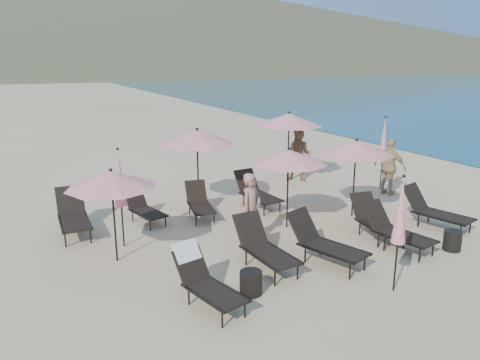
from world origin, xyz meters
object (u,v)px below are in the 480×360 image
lounger_2 (324,242)px  umbrella_closed_1 (384,139)px  umbrella_open_0 (111,179)px  umbrella_open_3 (197,137)px  lounger_0 (204,279)px  lounger_6 (73,215)px  lounger_3 (396,230)px  beachgoer_b (299,155)px  umbrella_closed_2 (120,179)px  lounger_7 (144,208)px  side_table_1 (452,241)px  umbrella_open_4 (289,120)px  lounger_5 (434,210)px  lounger_1 (264,246)px  lounger_9 (256,192)px  umbrella_open_2 (356,148)px  beachgoer_c (390,167)px  side_table_0 (251,283)px  beachgoer_a (251,209)px  umbrella_closed_0 (401,211)px  umbrella_open_1 (289,157)px  lounger_8 (199,202)px  lounger_4 (375,220)px

lounger_2 → umbrella_closed_1: bearing=18.3°
umbrella_open_0 → umbrella_open_3: 4.00m
lounger_0 → lounger_6: lounger_6 is taller
lounger_2 → lounger_3: size_ratio=1.07×
beachgoer_b → umbrella_open_0: bearing=-107.3°
umbrella_open_0 → umbrella_closed_2: umbrella_closed_2 is taller
lounger_7 → umbrella_closed_2: (-0.91, -1.42, 1.27)m
side_table_1 → umbrella_open_4: bearing=90.7°
lounger_7 → lounger_5: bearing=-44.0°
lounger_1 → lounger_9: size_ratio=1.01×
umbrella_open_0 → umbrella_open_4: bearing=29.1°
umbrella_open_2 → beachgoer_c: bearing=24.6°
lounger_0 → umbrella_closed_2: umbrella_closed_2 is taller
lounger_9 → umbrella_open_2: size_ratio=0.81×
umbrella_open_3 → umbrella_open_4: size_ratio=0.95×
lounger_2 → umbrella_closed_2: bearing=123.8°
lounger_1 → lounger_5: bearing=-2.6°
lounger_7 → umbrella_closed_1: umbrella_closed_1 is taller
lounger_2 → beachgoer_b: bearing=42.4°
lounger_1 → side_table_0: bearing=-134.6°
lounger_0 → beachgoer_a: 3.01m
umbrella_closed_0 → beachgoer_b: 8.27m
lounger_6 → beachgoer_c: (9.62, -1.10, 0.43)m
umbrella_open_4 → umbrella_open_0: bearing=-150.9°
lounger_1 → side_table_0: 1.23m
beachgoer_a → lounger_2: bearing=-88.3°
umbrella_open_3 → beachgoer_a: (0.10, -3.09, -1.26)m
lounger_5 → beachgoer_a: size_ratio=1.09×
lounger_3 → umbrella_open_1: size_ratio=0.84×
lounger_9 → beachgoer_b: size_ratio=0.95×
lounger_5 → lounger_9: 4.93m
umbrella_closed_1 → lounger_9: bearing=177.5°
lounger_1 → lounger_8: 3.64m
umbrella_open_0 → beachgoer_a: 3.31m
umbrella_open_2 → umbrella_closed_0: 4.37m
umbrella_closed_0 → side_table_0: size_ratio=5.01×
umbrella_open_4 → beachgoer_b: bearing=-5.8°
beachgoer_b → lounger_6: bearing=-122.8°
lounger_5 → umbrella_open_4: umbrella_open_4 is taller
lounger_1 → side_table_1: lounger_1 is taller
lounger_9 → umbrella_closed_0: umbrella_closed_0 is taller
lounger_4 → lounger_0: bearing=-159.1°
lounger_8 → side_table_0: 4.62m
umbrella_open_3 → umbrella_closed_2: 3.30m
umbrella_open_3 → beachgoer_a: size_ratio=1.39×
lounger_4 → side_table_0: lounger_4 is taller
umbrella_open_2 → side_table_1: 3.45m
lounger_5 → umbrella_open_3: 6.74m
lounger_6 → lounger_8: size_ratio=1.13×
lounger_4 → umbrella_open_1: bearing=143.2°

